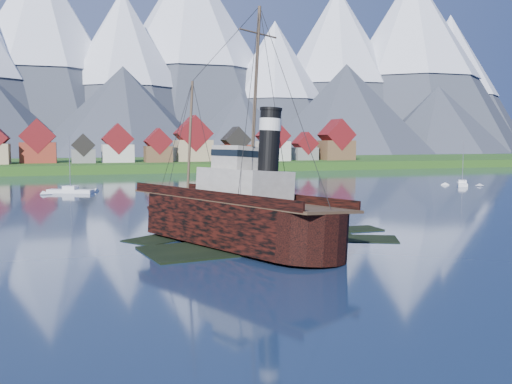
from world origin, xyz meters
name	(u,v)px	position (x,y,z in m)	size (l,w,h in m)	color
ground	(254,243)	(0.00, 0.00, 0.00)	(1400.00, 1400.00, 0.00)	#182845
shoal	(263,242)	(1.78, 2.15, -0.35)	(31.71, 21.24, 1.14)	black
shore_bank	(120,168)	(0.00, 170.00, 0.00)	(600.00, 80.00, 3.20)	#214F16
seawall	(130,174)	(0.00, 132.00, 0.00)	(600.00, 2.50, 2.00)	#3F3D38
town	(25,146)	(-33.12, 152.18, 8.99)	(250.96, 16.69, 17.30)	maroon
mountains	(87,52)	(-0.79, 481.26, 89.34)	(965.00, 340.00, 205.00)	#2D333D
tugboat_wreck	(227,213)	(-2.53, 1.56, 3.27)	(7.65, 32.95, 26.11)	black
sailboat_c	(71,192)	(-18.71, 67.35, 0.28)	(9.74, 6.44, 12.46)	white
sailboat_d	(462,185)	(72.15, 57.71, 0.26)	(6.55, 8.10, 11.49)	white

